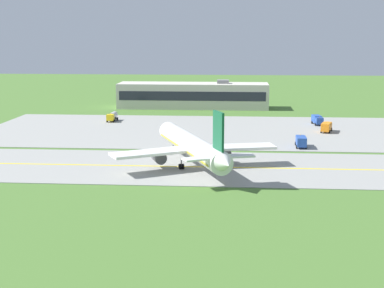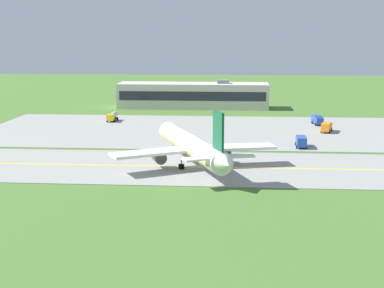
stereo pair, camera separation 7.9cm
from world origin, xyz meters
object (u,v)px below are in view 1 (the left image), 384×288
airplane_lead (192,146)px  service_truck_baggage (327,127)px  service_truck_fuel (317,120)px  service_truck_pushback (112,116)px  service_truck_catering (301,141)px

airplane_lead → service_truck_baggage: 52.19m
airplane_lead → service_truck_fuel: airplane_lead is taller
airplane_lead → service_truck_pushback: (-27.59, 55.11, -2.60)m
service_truck_baggage → service_truck_pushback: size_ratio=1.04×
service_truck_baggage → service_truck_fuel: same height
service_truck_pushback → service_truck_fuel: bearing=-1.8°
airplane_lead → service_truck_baggage: size_ratio=6.00×
service_truck_catering → service_truck_baggage: bearing=66.4°
service_truck_fuel → airplane_lead: bearing=-120.7°
airplane_lead → service_truck_fuel: bearing=59.3°
service_truck_catering → service_truck_pushback: (-50.82, 34.77, 0.00)m
service_truck_baggage → airplane_lead: bearing=-128.2°
airplane_lead → service_truck_catering: size_ratio=6.27×
airplane_lead → service_truck_catering: (23.23, 20.33, -2.60)m
service_truck_baggage → service_truck_pushback: service_truck_pushback is taller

